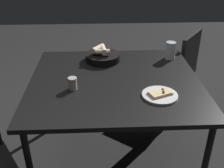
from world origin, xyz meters
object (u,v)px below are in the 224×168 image
bread_basket (102,56)px  pizza_plate (160,95)px  pepper_shaker (73,84)px  dining_table (115,86)px  beer_glass (170,51)px  chair_far (176,67)px

bread_basket → pizza_plate: bearing=121.5°
bread_basket → pepper_shaker: size_ratio=3.31×
pepper_shaker → pizza_plate: bearing=168.2°
dining_table → beer_glass: (-0.47, -0.35, 0.12)m
pizza_plate → beer_glass: bearing=-108.9°
pizza_plate → beer_glass: beer_glass is taller
beer_glass → pepper_shaker: beer_glass is taller
pizza_plate → beer_glass: size_ratio=1.61×
chair_far → bread_basket: bearing=28.7°
bread_basket → chair_far: bearing=-151.3°
dining_table → bread_basket: (0.08, -0.34, 0.09)m
pepper_shaker → chair_far: bearing=-137.5°
pepper_shaker → dining_table: bearing=-156.4°
bread_basket → beer_glass: (-0.55, -0.02, 0.03)m
pizza_plate → bread_basket: bearing=-58.5°
dining_table → pepper_shaker: size_ratio=14.24×
bread_basket → pepper_shaker: bearing=66.3°
dining_table → beer_glass: size_ratio=8.44×
chair_far → beer_glass: bearing=64.2°
dining_table → chair_far: chair_far is taller
pizza_plate → pepper_shaker: 0.57m
beer_glass → chair_far: (-0.19, -0.39, -0.33)m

